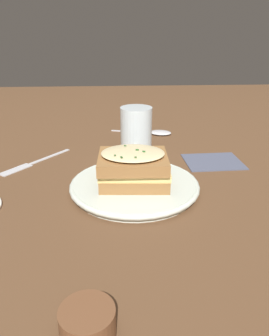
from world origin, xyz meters
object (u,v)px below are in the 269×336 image
dinner_plate (134,186)px  napkin (213,161)px  sandwich (134,167)px  spoon (157,132)px  water_glass (136,130)px  fork (29,164)px  condiment_pot (88,323)px

dinner_plate → napkin: 0.23m
sandwich → spoon: bearing=76.1°
sandwich → water_glass: (0.02, 0.21, 0.01)m
dinner_plate → sandwich: (-0.00, -0.00, 0.04)m
sandwich → fork: (-0.23, 0.14, -0.05)m
dinner_plate → water_glass: bearing=85.6°
napkin → spoon: bearing=114.9°
napkin → sandwich: bearing=-145.3°
dinner_plate → sandwich: bearing=-150.3°
dinner_plate → spoon: dinner_plate is taller
water_glass → condiment_pot: 0.53m
water_glass → fork: water_glass is taller
water_glass → napkin: 0.19m
condiment_pot → napkin: bearing=60.4°
dinner_plate → napkin: size_ratio=1.91×
spoon → napkin: spoon is taller
napkin → condiment_pot: bearing=-119.6°
sandwich → spoon: size_ratio=0.75×
dinner_plate → fork: dinner_plate is taller
water_glass → napkin: (0.17, -0.08, -0.05)m
water_glass → spoon: size_ratio=0.63×
water_glass → napkin: water_glass is taller
sandwich → napkin: bearing=34.7°
dinner_plate → napkin: bearing=34.7°
dinner_plate → napkin: dinner_plate is taller
sandwich → condiment_pot: (-0.06, -0.31, -0.03)m
napkin → condiment_pot: (-0.25, -0.44, 0.01)m
dinner_plate → spoon: size_ratio=1.37×
spoon → fork: bearing=-38.8°
fork → condiment_pot: size_ratio=2.83×
napkin → dinner_plate: bearing=-145.3°
dinner_plate → spoon: bearing=76.2°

